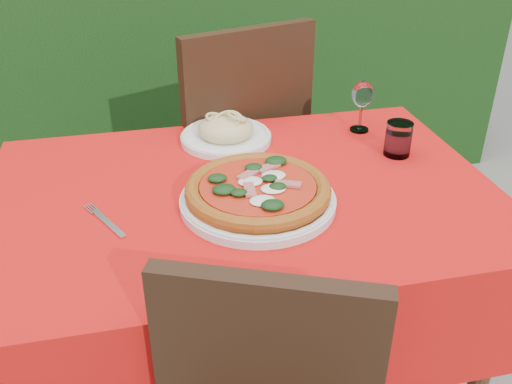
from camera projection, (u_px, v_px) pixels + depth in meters
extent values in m
cube|color=black|center=(178.00, 21.00, 2.70)|extent=(3.20, 0.55, 1.60)
cube|color=#4A2A17|center=(244.00, 200.00, 1.44)|extent=(1.20, 0.80, 0.04)
cylinder|color=#4A2A17|center=(482.00, 369.00, 1.44)|extent=(0.05, 0.05, 0.70)
cylinder|color=#4A2A17|center=(57.00, 265.00, 1.81)|extent=(0.05, 0.05, 0.70)
cylinder|color=#4A2A17|center=(375.00, 224.00, 2.01)|extent=(0.05, 0.05, 0.70)
cube|color=red|center=(244.00, 242.00, 1.50)|extent=(1.26, 0.86, 0.32)
cube|color=black|center=(266.00, 377.00, 1.01)|extent=(0.39, 0.19, 0.44)
cube|color=black|center=(222.00, 158.00, 2.14)|extent=(0.58, 0.58, 0.04)
cube|color=black|center=(249.00, 107.00, 1.84)|extent=(0.45, 0.18, 0.51)
cylinder|color=black|center=(243.00, 183.00, 2.50)|extent=(0.04, 0.04, 0.47)
cylinder|color=black|center=(159.00, 207.00, 2.33)|extent=(0.04, 0.04, 0.47)
cylinder|color=black|center=(293.00, 226.00, 2.20)|extent=(0.04, 0.04, 0.47)
cylinder|color=black|center=(201.00, 257.00, 2.03)|extent=(0.04, 0.04, 0.47)
cylinder|color=silver|center=(258.00, 201.00, 1.36)|extent=(0.37, 0.37, 0.02)
cylinder|color=#C96E1B|center=(258.00, 193.00, 1.34)|extent=(0.41, 0.41, 0.02)
cylinder|color=#A50C0A|center=(258.00, 187.00, 1.34)|extent=(0.34, 0.34, 0.01)
cylinder|color=silver|center=(226.00, 138.00, 1.67)|extent=(0.27, 0.27, 0.02)
ellipsoid|color=#CFC281|center=(226.00, 129.00, 1.65)|extent=(0.17, 0.17, 0.07)
cylinder|color=silver|center=(398.00, 139.00, 1.57)|extent=(0.07, 0.07, 0.10)
cylinder|color=#A3CBDC|center=(398.00, 144.00, 1.58)|extent=(0.06, 0.06, 0.07)
cylinder|color=silver|center=(359.00, 129.00, 1.73)|extent=(0.06, 0.06, 0.01)
cylinder|color=silver|center=(360.00, 116.00, 1.71)|extent=(0.01, 0.01, 0.08)
ellipsoid|color=silver|center=(363.00, 94.00, 1.68)|extent=(0.06, 0.06, 0.08)
cube|color=silver|center=(109.00, 224.00, 1.28)|extent=(0.11, 0.18, 0.01)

